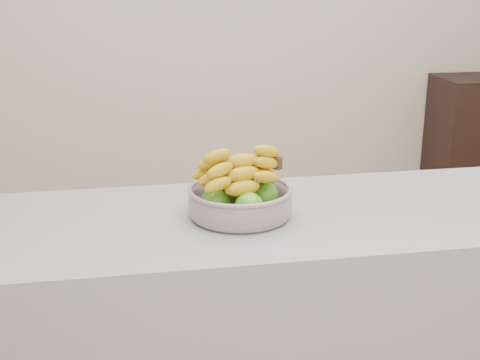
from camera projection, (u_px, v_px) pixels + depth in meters
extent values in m
cube|color=gray|center=(355.00, 352.00, 1.95)|extent=(2.00, 0.60, 0.90)
cube|color=black|center=(473.00, 148.00, 4.14)|extent=(0.50, 0.40, 0.88)
cylinder|color=#ABB6CD|center=(240.00, 214.00, 1.76)|extent=(0.23, 0.23, 0.01)
torus|color=#ABB6CD|center=(240.00, 189.00, 1.73)|extent=(0.27, 0.27, 0.01)
sphere|color=#338517|center=(249.00, 207.00, 1.68)|extent=(0.08, 0.08, 0.08)
sphere|color=#338517|center=(264.00, 196.00, 1.76)|extent=(0.08, 0.08, 0.08)
sphere|color=#338517|center=(232.00, 191.00, 1.80)|extent=(0.08, 0.08, 0.08)
sphere|color=#338517|center=(215.00, 202.00, 1.72)|extent=(0.08, 0.08, 0.08)
ellipsoid|color=yellow|center=(242.00, 188.00, 1.69)|extent=(0.18, 0.09, 0.04)
ellipsoid|color=yellow|center=(237.00, 183.00, 1.73)|extent=(0.18, 0.07, 0.04)
ellipsoid|color=yellow|center=(231.00, 178.00, 1.76)|extent=(0.17, 0.05, 0.04)
ellipsoid|color=yellow|center=(243.00, 174.00, 1.70)|extent=(0.18, 0.10, 0.04)
ellipsoid|color=yellow|center=(237.00, 169.00, 1.74)|extent=(0.17, 0.05, 0.04)
ellipsoid|color=yellow|center=(242.00, 161.00, 1.71)|extent=(0.18, 0.07, 0.04)
cylinder|color=#382A12|center=(277.00, 163.00, 1.75)|extent=(0.03, 0.03, 0.03)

